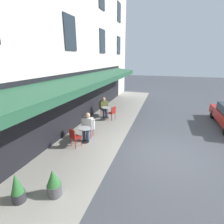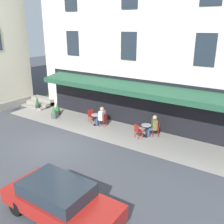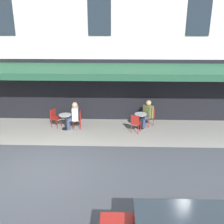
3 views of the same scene
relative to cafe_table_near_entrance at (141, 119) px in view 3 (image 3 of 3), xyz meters
name	(u,v)px [view 3 (image 3 of 3)]	position (x,y,z in m)	size (l,w,h in m)	color
ground_plane	(45,168)	(3.69, 3.80, -0.49)	(70.00, 70.00, 0.00)	#42444C
sidewalk_cafe_terrace	(131,131)	(0.44, 0.40, -0.49)	(20.50, 3.20, 0.01)	gray
cafe_table_near_entrance	(141,119)	(0.00, 0.00, 0.00)	(0.60, 0.60, 0.75)	black
cafe_chair_red_facing_street	(136,122)	(0.27, 0.57, 0.06)	(0.53, 0.53, 0.91)	maroon
cafe_chair_red_back_row	(150,115)	(-0.51, -0.38, 0.06)	(0.56, 0.56, 0.91)	maroon
cafe_table_mid_terrace	(65,120)	(3.65, 0.22, 0.00)	(0.60, 0.60, 0.75)	black
cafe_chair_red_corner_left	(78,118)	(3.02, 0.16, 0.06)	(0.44, 0.44, 0.91)	maroon
cafe_chair_red_corner_right	(55,117)	(4.24, -0.02, 0.06)	(0.52, 0.52, 0.91)	maroon
seated_patron_in_olive	(147,113)	(-0.33, -0.25, 0.23)	(0.68, 0.66, 1.35)	navy
seated_companion_in_white	(74,115)	(3.24, 0.18, 0.23)	(0.61, 0.71, 1.36)	navy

